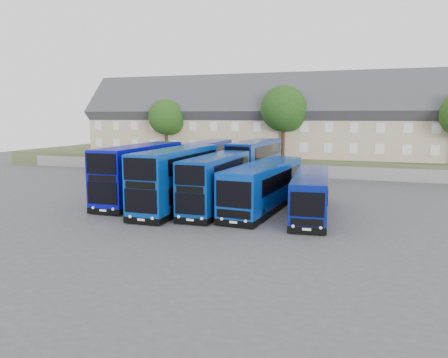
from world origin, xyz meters
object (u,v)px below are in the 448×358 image
Objects in this scene: dd_front_left at (140,174)px; tree_west at (167,118)px; dd_front_mid at (177,179)px; tree_mid at (285,110)px; coach_east_a at (264,187)px.

tree_west reaches higher than dd_front_left.
dd_front_left is 4.65m from dd_front_mid.
tree_mid reaches higher than dd_front_left.
dd_front_mid is 24.07m from tree_mid.
dd_front_left is at bearing -174.54° from coach_east_a.
dd_front_mid is 7.04m from coach_east_a.
tree_west is 16.04m from tree_mid.
coach_east_a is at bearing 15.93° from dd_front_mid.
tree_west reaches higher than coach_east_a.
tree_mid is (-2.47, 20.99, 6.27)m from coach_east_a.
tree_mid is at bearing 100.92° from coach_east_a.
coach_east_a is at bearing -83.28° from tree_mid.
tree_mid reaches higher than tree_west.
dd_front_mid is at bearing -100.48° from tree_mid.
dd_front_mid reaches higher than coach_east_a.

